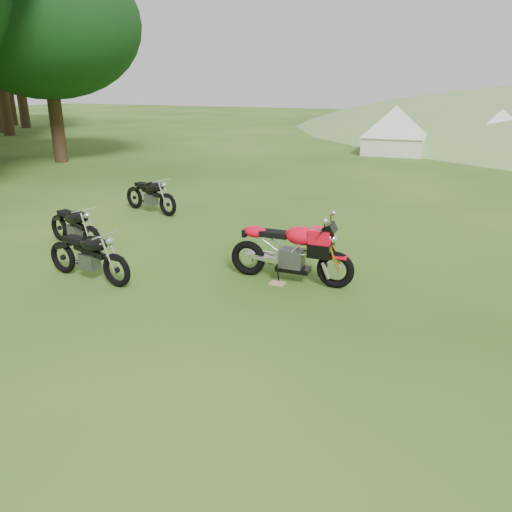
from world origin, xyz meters
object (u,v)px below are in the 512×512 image
at_px(vintage_moto_a, 88,254).
at_px(vintage_moto_b, 74,225).
at_px(vintage_moto_c, 150,194).
at_px(tent_mid, 500,128).
at_px(sport_motorcycle, 291,246).
at_px(plywood_board, 277,283).
at_px(tent_left, 395,128).

bearing_deg(vintage_moto_a, vintage_moto_b, 144.95).
xyz_separation_m(vintage_moto_c, tent_mid, (8.74, 17.58, 0.64)).
relative_size(sport_motorcycle, plywood_board, 8.39).
relative_size(vintage_moto_b, tent_mid, 0.70).
height_order(tent_left, tent_mid, tent_left).
height_order(plywood_board, vintage_moto_b, vintage_moto_b).
distance_m(vintage_moto_b, vintage_moto_c, 3.16).
bearing_deg(plywood_board, sport_motorcycle, 54.72).
bearing_deg(sport_motorcycle, tent_left, 91.83).
bearing_deg(vintage_moto_b, tent_left, 95.03).
height_order(vintage_moto_b, tent_left, tent_left).
bearing_deg(tent_left, vintage_moto_c, -109.42).
xyz_separation_m(plywood_board, vintage_moto_a, (-3.12, -1.15, 0.48)).
xyz_separation_m(plywood_board, vintage_moto_c, (-4.96, 3.34, 0.49)).
distance_m(plywood_board, vintage_moto_b, 4.70).
height_order(sport_motorcycle, vintage_moto_c, sport_motorcycle).
xyz_separation_m(vintage_moto_a, tent_left, (2.23, 18.96, 0.72)).
relative_size(vintage_moto_b, tent_left, 0.66).
distance_m(sport_motorcycle, vintage_moto_a, 3.55).
distance_m(vintage_moto_c, tent_left, 15.04).
bearing_deg(vintage_moto_b, plywood_board, 14.68).
relative_size(sport_motorcycle, tent_mid, 0.82).
xyz_separation_m(vintage_moto_b, tent_left, (3.78, 17.61, 0.72)).
xyz_separation_m(vintage_moto_a, vintage_moto_b, (-1.56, 1.35, -0.01)).
height_order(plywood_board, vintage_moto_a, vintage_moto_a).
distance_m(sport_motorcycle, vintage_moto_c, 6.00).
bearing_deg(sport_motorcycle, tent_mid, 78.48).
height_order(vintage_moto_a, tent_left, tent_left).
bearing_deg(tent_mid, sport_motorcycle, -106.83).
bearing_deg(tent_mid, tent_left, -153.20).
bearing_deg(sport_motorcycle, vintage_moto_a, -158.86).
relative_size(sport_motorcycle, vintage_moto_c, 1.13).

